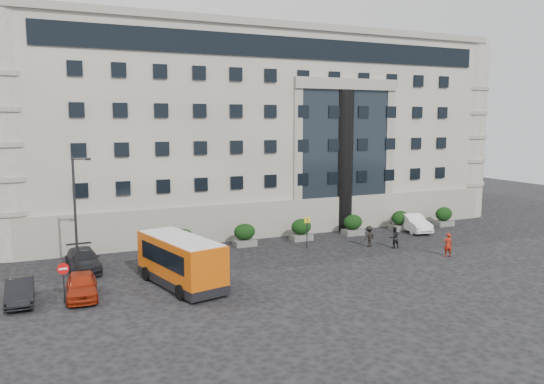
{
  "coord_description": "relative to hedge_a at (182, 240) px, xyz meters",
  "views": [
    {
      "loc": [
        -13.9,
        -32.02,
        10.18
      ],
      "look_at": [
        1.64,
        3.23,
        5.0
      ],
      "focal_mm": 35.0,
      "sensor_mm": 36.0,
      "label": 1
    }
  ],
  "objects": [
    {
      "name": "pedestrian_c",
      "position": [
        14.38,
        -4.36,
        -0.07
      ],
      "size": [
        1.25,
        0.94,
        1.72
      ],
      "primitive_type": "imported",
      "rotation": [
        0.0,
        0.0,
        3.45
      ],
      "color": "black",
      "rests_on": "ground"
    },
    {
      "name": "parked_car_d",
      "position": [
        -7.5,
        7.53,
        -0.19
      ],
      "size": [
        2.98,
        5.55,
        1.48
      ],
      "primitive_type": "imported",
      "rotation": [
        0.0,
        0.0,
        0.1
      ],
      "color": "black",
      "rests_on": "ground"
    },
    {
      "name": "hedge_a",
      "position": [
        0.0,
        0.0,
        0.0
      ],
      "size": [
        1.8,
        1.26,
        1.84
      ],
      "color": "#595956",
      "rests_on": "ground"
    },
    {
      "name": "white_taxi",
      "position": [
        21.59,
        -0.8,
        -0.12
      ],
      "size": [
        2.56,
        5.13,
        1.62
      ],
      "primitive_type": "imported",
      "rotation": [
        0.0,
        0.0,
        -0.18
      ],
      "color": "white",
      "rests_on": "ground"
    },
    {
      "name": "bus_stop_sign",
      "position": [
        9.5,
        -2.8,
        0.8
      ],
      "size": [
        0.5,
        0.08,
        2.52
      ],
      "color": "#262628",
      "rests_on": "ground"
    },
    {
      "name": "ground",
      "position": [
        4.0,
        -7.8,
        -0.93
      ],
      "size": [
        120.0,
        120.0,
        0.0
      ],
      "primitive_type": "plane",
      "color": "black",
      "rests_on": "ground"
    },
    {
      "name": "minibus",
      "position": [
        -2.21,
        -8.38,
        0.76
      ],
      "size": [
        4.17,
        7.74,
        3.07
      ],
      "rotation": [
        0.0,
        0.0,
        0.23
      ],
      "color": "#C44D09",
      "rests_on": "ground"
    },
    {
      "name": "pedestrian_b",
      "position": [
        15.95,
        -5.58,
        -0.07
      ],
      "size": [
        0.91,
        0.75,
        1.71
      ],
      "primitive_type": "imported",
      "rotation": [
        0.0,
        0.0,
        3.01
      ],
      "color": "black",
      "rests_on": "ground"
    },
    {
      "name": "parked_car_b",
      "position": [
        -11.29,
        -7.77,
        -0.24
      ],
      "size": [
        1.47,
        4.19,
        1.38
      ],
      "primitive_type": "imported",
      "rotation": [
        0.0,
        0.0,
        -0.0
      ],
      "color": "black",
      "rests_on": "ground"
    },
    {
      "name": "parked_car_c",
      "position": [
        -7.5,
        -2.24,
        -0.2
      ],
      "size": [
        2.24,
        5.1,
        1.46
      ],
      "primitive_type": "imported",
      "rotation": [
        0.0,
        0.0,
        0.04
      ],
      "color": "black",
      "rests_on": "ground"
    },
    {
      "name": "hedge_e",
      "position": [
        20.8,
        0.0,
        0.0
      ],
      "size": [
        1.8,
        1.26,
        1.84
      ],
      "color": "#595956",
      "rests_on": "ground"
    },
    {
      "name": "civic_building",
      "position": [
        10.0,
        14.2,
        8.07
      ],
      "size": [
        44.0,
        24.0,
        18.0
      ],
      "primitive_type": "cube",
      "color": "gray",
      "rests_on": "ground"
    },
    {
      "name": "entrance_column",
      "position": [
        16.0,
        2.5,
        5.57
      ],
      "size": [
        1.8,
        1.8,
        13.0
      ],
      "primitive_type": "cylinder",
      "color": "black",
      "rests_on": "ground"
    },
    {
      "name": "no_entry_sign",
      "position": [
        -9.0,
        -8.84,
        0.72
      ],
      "size": [
        0.64,
        0.16,
        2.32
      ],
      "color": "#262628",
      "rests_on": "ground"
    },
    {
      "name": "hedge_b",
      "position": [
        5.2,
        0.0,
        0.0
      ],
      "size": [
        1.8,
        1.26,
        1.84
      ],
      "color": "#595956",
      "rests_on": "ground"
    },
    {
      "name": "parked_car_a",
      "position": [
        -8.03,
        -8.24,
        -0.2
      ],
      "size": [
        1.98,
        4.38,
        1.46
      ],
      "primitive_type": "imported",
      "rotation": [
        0.0,
        0.0,
        -0.06
      ],
      "color": "#9A220B",
      "rests_on": "ground"
    },
    {
      "name": "hedge_c",
      "position": [
        10.4,
        0.0,
        0.0
      ],
      "size": [
        1.8,
        1.26,
        1.84
      ],
      "color": "#595956",
      "rests_on": "ground"
    },
    {
      "name": "pedestrian_a",
      "position": [
        18.0,
        -9.46,
        -0.02
      ],
      "size": [
        0.78,
        0.65,
        1.82
      ],
      "primitive_type": "imported",
      "rotation": [
        0.0,
        0.0,
        2.77
      ],
      "color": "maroon",
      "rests_on": "ground"
    },
    {
      "name": "hedge_d",
      "position": [
        15.6,
        0.0,
        0.0
      ],
      "size": [
        1.8,
        1.26,
        1.84
      ],
      "color": "#595956",
      "rests_on": "ground"
    },
    {
      "name": "hedge_f",
      "position": [
        26.0,
        0.0,
        0.0
      ],
      "size": [
        1.8,
        1.26,
        1.84
      ],
      "color": "#595956",
      "rests_on": "ground"
    },
    {
      "name": "street_lamp",
      "position": [
        -7.94,
        -4.8,
        3.44
      ],
      "size": [
        1.16,
        0.18,
        8.0
      ],
      "color": "#262628",
      "rests_on": "ground"
    }
  ]
}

